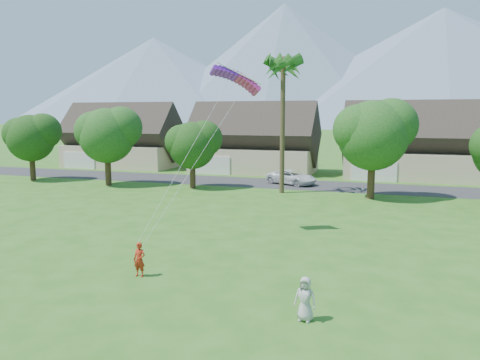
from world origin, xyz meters
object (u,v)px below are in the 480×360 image
at_px(watcher, 305,299).
at_px(parafoil_kite, 237,77).
at_px(kite_flyer, 139,260).
at_px(parked_car, 292,177).

xyz_separation_m(watcher, parafoil_kite, (-6.29, 11.10, 8.65)).
distance_m(kite_flyer, parafoil_kite, 12.54).
height_order(parked_car, parafoil_kite, parafoil_kite).
relative_size(kite_flyer, parafoil_kite, 0.47).
height_order(watcher, parked_car, watcher).
xyz_separation_m(kite_flyer, parafoil_kite, (1.64, 8.91, 8.67)).
height_order(kite_flyer, watcher, watcher).
distance_m(watcher, parafoil_kite, 15.41).
distance_m(parked_car, parafoil_kite, 22.41).
bearing_deg(watcher, kite_flyer, 171.85).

